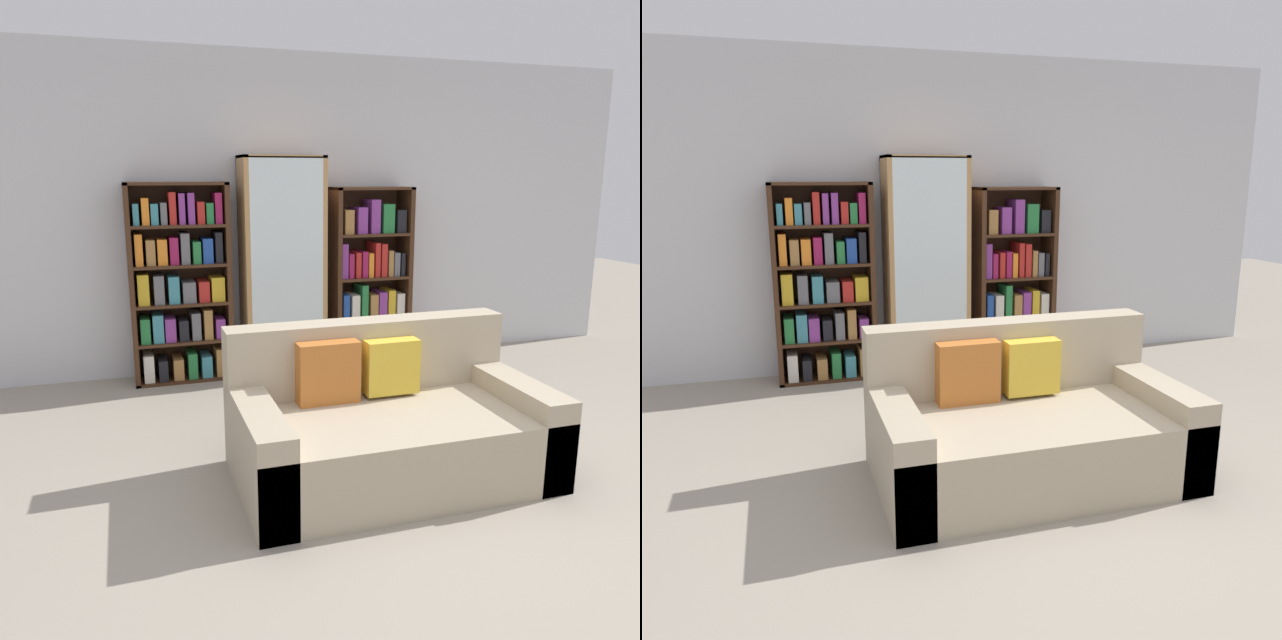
{
  "view_description": "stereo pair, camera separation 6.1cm",
  "coord_description": "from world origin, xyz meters",
  "views": [
    {
      "loc": [
        -1.46,
        -2.57,
        1.69
      ],
      "look_at": [
        -0.18,
        1.51,
        0.69
      ],
      "focal_mm": 35.0,
      "sensor_mm": 36.0,
      "label": 1
    },
    {
      "loc": [
        -1.4,
        -2.59,
        1.69
      ],
      "look_at": [
        -0.18,
        1.51,
        0.69
      ],
      "focal_mm": 35.0,
      "sensor_mm": 36.0,
      "label": 2
    }
  ],
  "objects": [
    {
      "name": "couch",
      "position": [
        -0.09,
        0.5,
        0.28
      ],
      "size": [
        1.74,
        0.97,
        0.84
      ],
      "color": "tan",
      "rests_on": "ground"
    },
    {
      "name": "bookshelf_right",
      "position": [
        0.63,
        2.61,
        0.75
      ],
      "size": [
        0.71,
        0.32,
        1.59
      ],
      "color": "#3D2314",
      "rests_on": "ground"
    },
    {
      "name": "bookshelf_left",
      "position": [
        -1.04,
        2.61,
        0.8
      ],
      "size": [
        0.81,
        0.32,
        1.63
      ],
      "color": "#3D2314",
      "rests_on": "ground"
    },
    {
      "name": "wine_bottle",
      "position": [
        0.29,
        2.23,
        0.17
      ],
      "size": [
        0.07,
        0.07,
        0.41
      ],
      "color": "#143819",
      "rests_on": "ground"
    },
    {
      "name": "ground_plane",
      "position": [
        0.0,
        0.0,
        0.0
      ],
      "size": [
        16.0,
        16.0,
        0.0
      ],
      "primitive_type": "plane",
      "color": "gray"
    },
    {
      "name": "wall_back",
      "position": [
        0.0,
        2.81,
        1.35
      ],
      "size": [
        6.5,
        0.06,
        2.7
      ],
      "color": "silver",
      "rests_on": "ground"
    },
    {
      "name": "display_cabinet",
      "position": [
        -0.18,
        2.59,
        0.91
      ],
      "size": [
        0.69,
        0.36,
        1.85
      ],
      "color": "#AD7F4C",
      "rests_on": "ground"
    }
  ]
}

